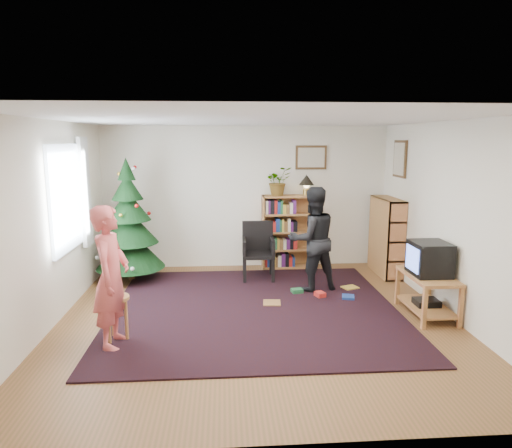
{
  "coord_description": "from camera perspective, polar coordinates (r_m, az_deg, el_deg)",
  "views": [
    {
      "loc": [
        -0.4,
        -5.54,
        2.26
      ],
      "look_at": [
        0.05,
        0.69,
        1.1
      ],
      "focal_mm": 32.0,
      "sensor_mm": 36.0,
      "label": 1
    }
  ],
  "objects": [
    {
      "name": "bookshelf_back",
      "position": [
        8.12,
        4.12,
        -0.85
      ],
      "size": [
        0.95,
        0.3,
        1.3
      ],
      "color": "#AB663D",
      "rests_on": "floor"
    },
    {
      "name": "wall_left",
      "position": [
        6.01,
        -24.49,
        -0.11
      ],
      "size": [
        0.02,
        5.0,
        2.5
      ],
      "primitive_type": "cube",
      "color": "silver",
      "rests_on": "floor"
    },
    {
      "name": "potted_plant",
      "position": [
        7.97,
        2.78,
        5.37
      ],
      "size": [
        0.56,
        0.52,
        0.5
      ],
      "primitive_type": "imported",
      "rotation": [
        0.0,
        0.0,
        0.37
      ],
      "color": "gray",
      "rests_on": "bookshelf_back"
    },
    {
      "name": "floor_clutter",
      "position": [
        6.79,
        7.76,
        -8.67
      ],
      "size": [
        1.47,
        0.77,
        0.08
      ],
      "color": "#A51E19",
      "rests_on": "rug"
    },
    {
      "name": "window_pane",
      "position": [
        6.52,
        -22.61,
        3.02
      ],
      "size": [
        0.04,
        1.2,
        1.4
      ],
      "primitive_type": "cube",
      "color": "silver",
      "rests_on": "wall_left"
    },
    {
      "name": "stool",
      "position": [
        5.44,
        -17.18,
        -9.85
      ],
      "size": [
        0.32,
        0.32,
        0.53
      ],
      "color": "#AB663D",
      "rests_on": "floor"
    },
    {
      "name": "picture_back",
      "position": [
        8.17,
        6.9,
        8.26
      ],
      "size": [
        0.55,
        0.03,
        0.42
      ],
      "color": "#4C3319",
      "rests_on": "wall_back"
    },
    {
      "name": "ceiling",
      "position": [
        5.56,
        0.03,
        12.99
      ],
      "size": [
        5.0,
        5.0,
        0.0
      ],
      "primitive_type": "plane",
      "rotation": [
        3.14,
        0.0,
        0.0
      ],
      "color": "white",
      "rests_on": "wall_back"
    },
    {
      "name": "person_by_chair",
      "position": [
        6.89,
        7.06,
        -1.9
      ],
      "size": [
        0.89,
        0.77,
        1.58
      ],
      "primitive_type": "imported",
      "rotation": [
        0.0,
        0.0,
        3.39
      ],
      "color": "black",
      "rests_on": "rug"
    },
    {
      "name": "rug",
      "position": [
        6.27,
        -0.18,
        -10.51
      ],
      "size": [
        3.8,
        3.6,
        0.02
      ],
      "primitive_type": "cube",
      "color": "black",
      "rests_on": "floor"
    },
    {
      "name": "bookshelf_right",
      "position": [
        8.01,
        15.98,
        -1.39
      ],
      "size": [
        0.3,
        0.95,
        1.3
      ],
      "rotation": [
        0.0,
        0.0,
        1.57
      ],
      "color": "#AB663D",
      "rests_on": "floor"
    },
    {
      "name": "tv_stand",
      "position": [
        6.37,
        20.62,
        -7.86
      ],
      "size": [
        0.51,
        0.92,
        0.55
      ],
      "color": "#AB663D",
      "rests_on": "floor"
    },
    {
      "name": "curtain",
      "position": [
        7.17,
        -20.57,
        3.76
      ],
      "size": [
        0.06,
        0.35,
        1.6
      ],
      "primitive_type": "cube",
      "color": "silver",
      "rests_on": "wall_left"
    },
    {
      "name": "crt_tv",
      "position": [
        6.25,
        20.85,
        -4.04
      ],
      "size": [
        0.46,
        0.49,
        0.43
      ],
      "color": "black",
      "rests_on": "tv_stand"
    },
    {
      "name": "table_lamp",
      "position": [
        8.04,
        6.33,
        5.33
      ],
      "size": [
        0.27,
        0.27,
        0.36
      ],
      "color": "#A57F33",
      "rests_on": "bookshelf_back"
    },
    {
      "name": "person_standing",
      "position": [
        5.22,
        -17.64,
        -6.35
      ],
      "size": [
        0.43,
        0.61,
        1.58
      ],
      "primitive_type": "imported",
      "rotation": [
        0.0,
        0.0,
        1.48
      ],
      "color": "#D15453",
      "rests_on": "rug"
    },
    {
      "name": "wall_right",
      "position": [
        6.33,
        23.21,
        0.48
      ],
      "size": [
        0.02,
        5.0,
        2.5
      ],
      "primitive_type": "cube",
      "color": "silver",
      "rests_on": "floor"
    },
    {
      "name": "wall_back",
      "position": [
        8.11,
        -1.25,
        3.35
      ],
      "size": [
        5.0,
        0.02,
        2.5
      ],
      "primitive_type": "cube",
      "color": "silver",
      "rests_on": "floor"
    },
    {
      "name": "picture_right",
      "position": [
        7.84,
        17.56,
        7.76
      ],
      "size": [
        0.03,
        0.5,
        0.6
      ],
      "color": "#4C3319",
      "rests_on": "wall_right"
    },
    {
      "name": "floor",
      "position": [
        6.0,
        0.02,
        -11.63
      ],
      "size": [
        5.0,
        5.0,
        0.0
      ],
      "primitive_type": "plane",
      "color": "brown",
      "rests_on": "ground"
    },
    {
      "name": "wall_front",
      "position": [
        3.23,
        3.26,
        -7.71
      ],
      "size": [
        5.0,
        0.02,
        2.5
      ],
      "primitive_type": "cube",
      "color": "silver",
      "rests_on": "floor"
    },
    {
      "name": "christmas_tree",
      "position": [
        7.6,
        -15.56,
        -0.75
      ],
      "size": [
        1.09,
        1.09,
        1.99
      ],
      "rotation": [
        0.0,
        0.0,
        0.02
      ],
      "color": "#3F2816",
      "rests_on": "rug"
    },
    {
      "name": "armchair",
      "position": [
        7.51,
        0.23,
        -3.04
      ],
      "size": [
        0.52,
        0.52,
        0.93
      ],
      "rotation": [
        0.0,
        0.0,
        -0.03
      ],
      "color": "black",
      "rests_on": "rug"
    }
  ]
}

